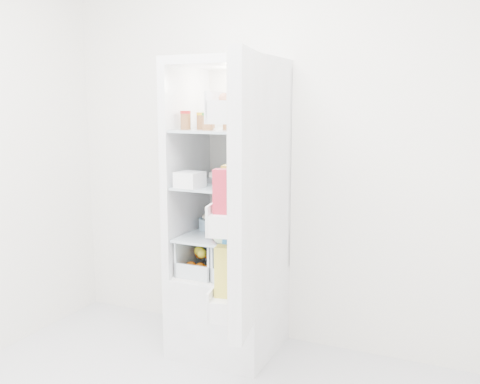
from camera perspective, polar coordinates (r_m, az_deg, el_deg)
The scene contains 21 objects.
room_walls at distance 2.05m, azimuth -11.07°, elevation 10.77°, with size 3.02×3.02×2.61m.
refrigerator at distance 3.35m, azimuth -0.92°, elevation -5.68°, with size 0.60×0.60×1.80m.
shelf_low at distance 3.28m, azimuth -1.40°, elevation -4.67°, with size 0.49×0.53×0.01m, color #ABBEC9.
shelf_mid at distance 3.22m, azimuth -1.42°, elevation 0.70°, with size 0.49×0.53×0.01m, color #ABBEC9.
shelf_top at distance 3.18m, azimuth -1.44°, elevation 6.58°, with size 0.49×0.53×0.01m, color #ABBEC9.
crisper_left at distance 3.36m, azimuth -3.28°, elevation -6.60°, with size 0.23×0.46×0.22m, color silver, non-canonical shape.
crisper_right at distance 3.26m, azimuth 0.57°, elevation -7.10°, with size 0.23×0.46×0.22m, color silver, non-canonical shape.
condiment_jars at distance 3.12m, azimuth -2.49°, elevation 7.44°, with size 0.46×0.32×0.08m.
squeeze_bottle at distance 3.10m, azimuth 1.83°, elevation 8.35°, with size 0.05×0.05×0.18m, color white.
tub_white at distance 3.10m, azimuth -5.38°, elevation 1.32°, with size 0.14×0.14×0.09m, color white.
tub_cream at distance 3.27m, azimuth -1.87°, elevation 1.57°, with size 0.11×0.11×0.07m, color silver.
tin_red at distance 2.98m, azimuth -1.84°, elevation 0.70°, with size 0.08×0.08×0.06m, color red.
foil_tray at distance 3.26m, azimuth -2.33°, elevation 1.28°, with size 0.15×0.11×0.04m, color #B9B9BD.
tub_green at distance 3.24m, azimuth 2.11°, elevation 1.60°, with size 0.10×0.14×0.08m, color #387B41.
red_cabbage at distance 3.18m, azimuth -1.05°, elevation -3.36°, with size 0.17×0.17×0.17m, color #501B4E.
bell_pepper at distance 3.14m, azimuth -2.52°, elevation -4.28°, with size 0.10×0.10×0.10m, color red.
mushroom_bowl at distance 3.40m, azimuth -3.16°, elevation -3.42°, with size 0.15×0.15×0.07m, color #93BBDB.
salad_bag at distance 3.05m, azimuth -1.91°, elevation -4.44°, with size 0.12×0.12×0.12m, color #B0D39E.
citrus_pile at distance 3.32m, azimuth -3.73°, elevation -7.12°, with size 0.20×0.24×0.16m.
veg_pile at distance 3.27m, azimuth 0.63°, elevation -7.91°, with size 0.16×0.30×0.10m.
fridge_door at distance 2.55m, azimuth 0.35°, elevation -0.63°, with size 0.28×0.60×1.30m.
Camera 1 is at (1.19, -1.68, 1.54)m, focal length 40.00 mm.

